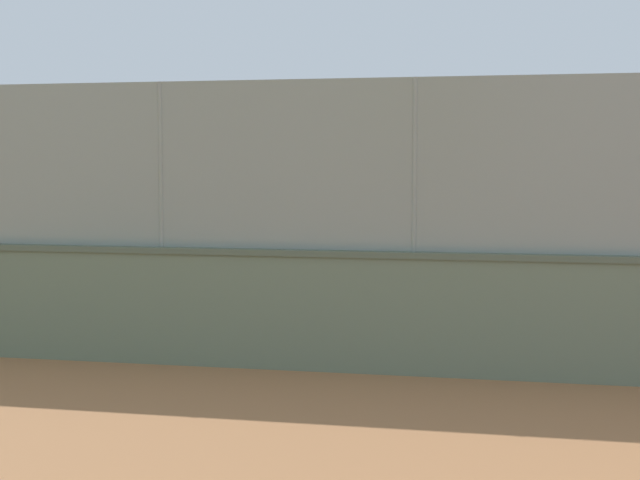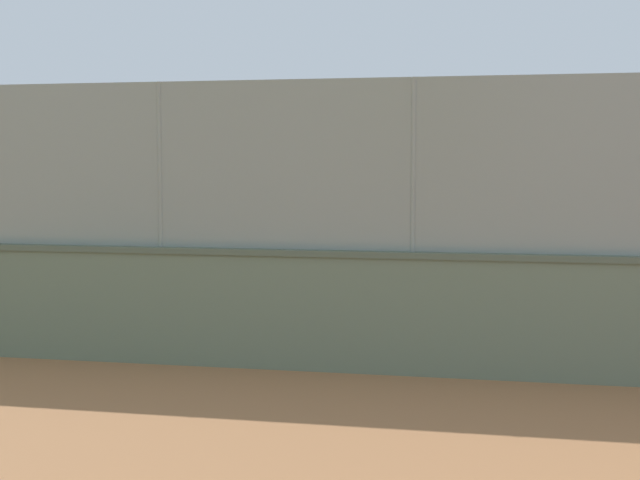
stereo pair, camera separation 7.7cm
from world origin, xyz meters
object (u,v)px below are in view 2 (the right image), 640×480
player_foreground_swinging (230,265)px  player_crossing_court (463,264)px  player_at_service_line (317,256)px  spare_ball_by_wall (539,352)px  sports_ball (380,316)px

player_foreground_swinging → player_crossing_court: bearing=179.4°
player_at_service_line → spare_ball_by_wall: 5.78m
player_crossing_court → sports_ball: (1.40, 0.04, -0.92)m
spare_ball_by_wall → sports_ball: bearing=-46.5°
player_at_service_line → player_foreground_swinging: bearing=46.5°
player_foreground_swinging → spare_ball_by_wall: bearing=152.3°
player_crossing_court → sports_ball: bearing=1.5°
sports_ball → player_foreground_swinging: bearing=-1.7°
player_foreground_swinging → sports_ball: size_ratio=12.57×
player_at_service_line → sports_ball: size_ratio=12.89×
player_crossing_court → player_at_service_line: bearing=-27.4°
player_crossing_court → spare_ball_by_wall: 3.09m
player_at_service_line → spare_ball_by_wall: player_at_service_line is taller
player_at_service_line → player_crossing_court: bearing=152.6°
player_at_service_line → player_foreground_swinging: player_at_service_line is taller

